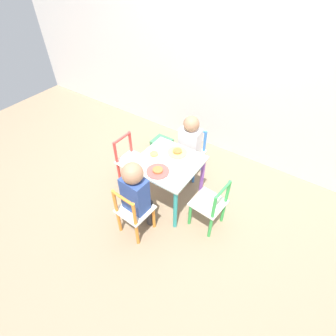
{
  "coord_description": "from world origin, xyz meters",
  "views": [
    {
      "loc": [
        0.96,
        -1.42,
        2.0
      ],
      "look_at": [
        0.0,
        0.0,
        0.42
      ],
      "focal_mm": 28.0,
      "sensor_mm": 36.0,
      "label": 1
    }
  ],
  "objects_px": {
    "kids_table": "(168,169)",
    "plate_back": "(177,152)",
    "chair_green": "(210,205)",
    "child_front": "(136,192)",
    "plate_left": "(154,155)",
    "chair_orange": "(133,212)",
    "storage_bin": "(162,145)",
    "chair_blue": "(191,153)",
    "child_back": "(189,143)",
    "plate_front": "(158,171)",
    "chair_red": "(131,161)"
  },
  "relations": [
    {
      "from": "chair_red",
      "to": "plate_back",
      "type": "xyz_separation_m",
      "value": [
        0.47,
        0.14,
        0.24
      ]
    },
    {
      "from": "child_front",
      "to": "plate_front",
      "type": "bearing_deg",
      "value": -92.26
    },
    {
      "from": "plate_left",
      "to": "storage_bin",
      "type": "distance_m",
      "value": 0.82
    },
    {
      "from": "chair_red",
      "to": "plate_left",
      "type": "xyz_separation_m",
      "value": [
        0.31,
        -0.01,
        0.24
      ]
    },
    {
      "from": "plate_left",
      "to": "storage_bin",
      "type": "relative_size",
      "value": 0.78
    },
    {
      "from": "kids_table",
      "to": "plate_front",
      "type": "bearing_deg",
      "value": -90.0
    },
    {
      "from": "kids_table",
      "to": "chair_green",
      "type": "distance_m",
      "value": 0.49
    },
    {
      "from": "plate_left",
      "to": "chair_green",
      "type": "bearing_deg",
      "value": -3.77
    },
    {
      "from": "plate_back",
      "to": "plate_front",
      "type": "xyz_separation_m",
      "value": [
        -0.0,
        -0.3,
        -0.0
      ]
    },
    {
      "from": "kids_table",
      "to": "chair_red",
      "type": "xyz_separation_m",
      "value": [
        -0.47,
        0.01,
        -0.15
      ]
    },
    {
      "from": "kids_table",
      "to": "chair_green",
      "type": "height_order",
      "value": "chair_green"
    },
    {
      "from": "chair_orange",
      "to": "chair_green",
      "type": "xyz_separation_m",
      "value": [
        0.5,
        0.42,
        0.0
      ]
    },
    {
      "from": "child_front",
      "to": "storage_bin",
      "type": "height_order",
      "value": "child_front"
    },
    {
      "from": "chair_green",
      "to": "child_front",
      "type": "xyz_separation_m",
      "value": [
        -0.49,
        -0.37,
        0.2
      ]
    },
    {
      "from": "kids_table",
      "to": "chair_orange",
      "type": "relative_size",
      "value": 1.03
    },
    {
      "from": "plate_left",
      "to": "plate_back",
      "type": "bearing_deg",
      "value": 45.0
    },
    {
      "from": "chair_blue",
      "to": "chair_green",
      "type": "relative_size",
      "value": 1.0
    },
    {
      "from": "storage_bin",
      "to": "chair_red",
      "type": "bearing_deg",
      "value": -86.5
    },
    {
      "from": "chair_green",
      "to": "chair_red",
      "type": "bearing_deg",
      "value": -88.41
    },
    {
      "from": "plate_back",
      "to": "storage_bin",
      "type": "xyz_separation_m",
      "value": [
        -0.5,
        0.45,
        -0.43
      ]
    },
    {
      "from": "chair_blue",
      "to": "plate_left",
      "type": "relative_size",
      "value": 3.09
    },
    {
      "from": "chair_orange",
      "to": "child_back",
      "type": "xyz_separation_m",
      "value": [
        0.01,
        0.87,
        0.17
      ]
    },
    {
      "from": "chair_blue",
      "to": "plate_left",
      "type": "bearing_deg",
      "value": -108.27
    },
    {
      "from": "chair_blue",
      "to": "chair_green",
      "type": "distance_m",
      "value": 0.71
    },
    {
      "from": "chair_red",
      "to": "child_back",
      "type": "distance_m",
      "value": 0.61
    },
    {
      "from": "chair_red",
      "to": "plate_left",
      "type": "bearing_deg",
      "value": -90.87
    },
    {
      "from": "chair_red",
      "to": "plate_left",
      "type": "distance_m",
      "value": 0.4
    },
    {
      "from": "chair_red",
      "to": "plate_front",
      "type": "relative_size",
      "value": 2.68
    },
    {
      "from": "chair_blue",
      "to": "storage_bin",
      "type": "distance_m",
      "value": 0.53
    },
    {
      "from": "chair_blue",
      "to": "child_back",
      "type": "relative_size",
      "value": 0.72
    },
    {
      "from": "chair_blue",
      "to": "chair_green",
      "type": "bearing_deg",
      "value": -49.09
    },
    {
      "from": "child_front",
      "to": "plate_left",
      "type": "height_order",
      "value": "child_front"
    },
    {
      "from": "chair_orange",
      "to": "chair_green",
      "type": "bearing_deg",
      "value": -135.59
    },
    {
      "from": "chair_orange",
      "to": "plate_back",
      "type": "relative_size",
      "value": 2.86
    },
    {
      "from": "chair_green",
      "to": "storage_bin",
      "type": "height_order",
      "value": "chair_green"
    },
    {
      "from": "child_back",
      "to": "plate_front",
      "type": "distance_m",
      "value": 0.56
    },
    {
      "from": "chair_red",
      "to": "plate_back",
      "type": "bearing_deg",
      "value": -71.85
    },
    {
      "from": "child_front",
      "to": "plate_back",
      "type": "distance_m",
      "value": 0.56
    },
    {
      "from": "chair_blue",
      "to": "chair_orange",
      "type": "bearing_deg",
      "value": -93.5
    },
    {
      "from": "kids_table",
      "to": "chair_blue",
      "type": "height_order",
      "value": "chair_blue"
    },
    {
      "from": "child_front",
      "to": "plate_back",
      "type": "relative_size",
      "value": 4.16
    },
    {
      "from": "child_front",
      "to": "plate_left",
      "type": "relative_size",
      "value": 4.5
    },
    {
      "from": "child_back",
      "to": "chair_red",
      "type": "bearing_deg",
      "value": -141.96
    },
    {
      "from": "storage_bin",
      "to": "plate_back",
      "type": "bearing_deg",
      "value": -42.15
    },
    {
      "from": "child_back",
      "to": "chair_green",
      "type": "bearing_deg",
      "value": -45.56
    },
    {
      "from": "kids_table",
      "to": "child_back",
      "type": "bearing_deg",
      "value": 93.2
    },
    {
      "from": "kids_table",
      "to": "plate_left",
      "type": "bearing_deg",
      "value": 180.0
    },
    {
      "from": "kids_table",
      "to": "plate_back",
      "type": "bearing_deg",
      "value": 90.0
    },
    {
      "from": "chair_green",
      "to": "plate_front",
      "type": "distance_m",
      "value": 0.54
    },
    {
      "from": "chair_blue",
      "to": "plate_left",
      "type": "distance_m",
      "value": 0.54
    }
  ]
}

